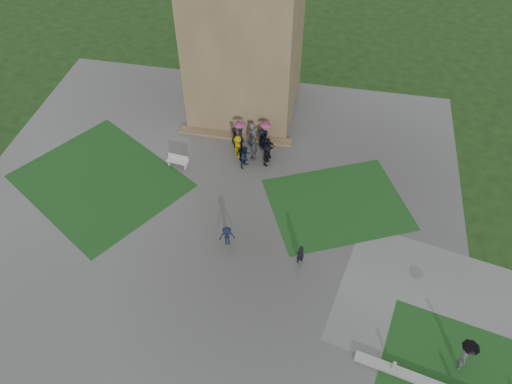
% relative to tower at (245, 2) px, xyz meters
% --- Properties ---
extents(ground, '(120.00, 120.00, 0.00)m').
position_rel_tower_xyz_m(ground, '(0.00, -15.00, -9.00)').
color(ground, black).
extents(plaza, '(34.00, 34.00, 0.02)m').
position_rel_tower_xyz_m(plaza, '(0.00, -13.00, -8.99)').
color(plaza, '#3C3C39').
rests_on(plaza, ground).
extents(lawn_inset_left, '(14.10, 13.46, 0.01)m').
position_rel_tower_xyz_m(lawn_inset_left, '(-8.50, -11.00, -8.97)').
color(lawn_inset_left, '#123413').
rests_on(lawn_inset_left, plaza).
extents(lawn_inset_right, '(11.12, 10.15, 0.01)m').
position_rel_tower_xyz_m(lawn_inset_right, '(8.50, -10.00, -8.97)').
color(lawn_inset_right, '#123413').
rests_on(lawn_inset_right, plaza).
extents(tower, '(8.00, 8.00, 18.00)m').
position_rel_tower_xyz_m(tower, '(0.00, 0.00, 0.00)').
color(tower, brown).
rests_on(tower, ground).
extents(tower_plinth, '(9.00, 0.80, 0.22)m').
position_rel_tower_xyz_m(tower_plinth, '(0.00, -4.40, -8.87)').
color(tower_plinth, brown).
rests_on(tower_plinth, plaza).
extents(bench, '(1.65, 0.68, 0.93)m').
position_rel_tower_xyz_m(bench, '(-3.43, -8.37, -8.50)').
color(bench, '#A8A8A3').
rests_on(bench, plaza).
extents(visitor_cluster, '(3.64, 3.67, 2.63)m').
position_rel_tower_xyz_m(visitor_cluster, '(1.78, -6.10, -7.84)').
color(visitor_cluster, black).
rests_on(visitor_cluster, plaza).
extents(pedestrian_mid, '(1.11, 0.80, 1.54)m').
position_rel_tower_xyz_m(pedestrian_mid, '(1.83, -14.77, -8.21)').
color(pedestrian_mid, black).
rests_on(pedestrian_mid, plaza).
extents(pedestrian_near, '(0.66, 0.65, 1.53)m').
position_rel_tower_xyz_m(pedestrian_near, '(6.56, -15.28, -8.21)').
color(pedestrian_near, black).
rests_on(pedestrian_near, plaza).
extents(pedestrian_path, '(0.86, 0.86, 2.40)m').
position_rel_tower_xyz_m(pedestrian_path, '(15.73, -20.39, -7.41)').
color(pedestrian_path, '#45454B').
rests_on(pedestrian_path, path).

